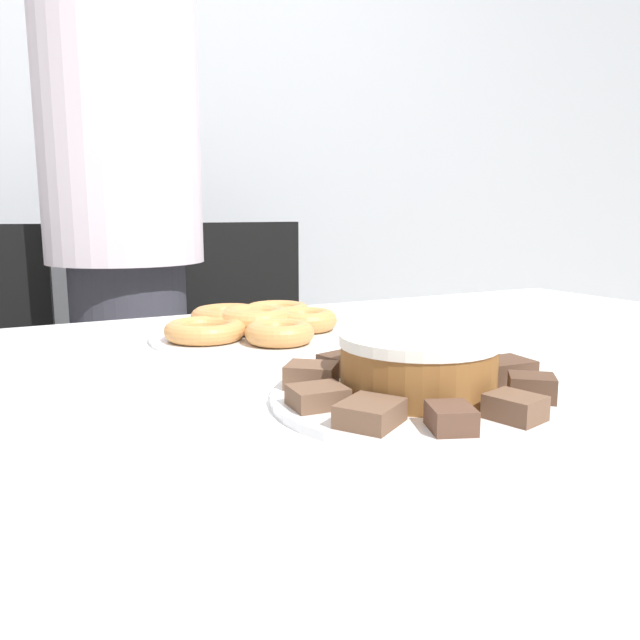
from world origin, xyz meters
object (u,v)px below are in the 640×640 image
office_chair_right (272,387)px  plate_cake (417,397)px  person_standing (126,243)px  plate_donuts (256,334)px  frosted_cake (418,364)px

office_chair_right → plate_cake: 1.16m
person_standing → office_chair_right: bearing=1.5°
office_chair_right → plate_cake: bearing=-116.2°
office_chair_right → plate_donuts: 0.79m
office_chair_right → frosted_cake: size_ratio=5.23×
person_standing → frosted_cake: size_ratio=9.48×
plate_donuts → office_chair_right: bearing=64.9°
office_chair_right → plate_cake: size_ratio=2.80×
person_standing → plate_cake: person_standing is taller
person_standing → frosted_cake: bearing=-84.5°
plate_cake → plate_donuts: same height
person_standing → office_chair_right: person_standing is taller
person_standing → plate_cake: (0.10, -1.07, -0.13)m
person_standing → plate_donuts: (0.08, -0.65, -0.13)m
plate_cake → plate_donuts: bearing=92.9°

